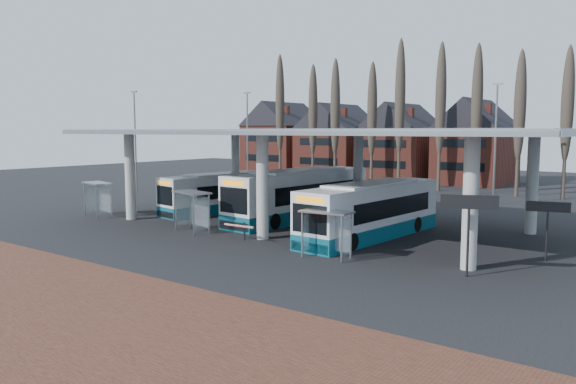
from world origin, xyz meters
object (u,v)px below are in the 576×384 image
Objects in this scene: bus_2 at (372,211)px; shelter_0 at (99,192)px; shelter_2 at (328,223)px; bus_1 at (300,196)px; shelter_1 at (194,202)px; bus_0 at (226,193)px.

bus_2 is 20.51m from shelter_0.
bus_1 is at bearing 127.47° from shelter_2.
shelter_1 is at bearing -104.59° from bus_1.
bus_0 is at bearing 133.80° from shelter_1.
shelter_0 reaches higher than shelter_2.
shelter_0 is 20.80m from shelter_2.
bus_0 is at bearing 172.52° from bus_2.
bus_2 is (7.23, -2.89, -0.14)m from bus_1.
shelter_2 is at bearing 8.89° from shelter_0.
bus_2 is at bearing 92.56° from shelter_2.
bus_2 reaches higher than shelter_2.
bus_2 reaches higher than shelter_1.
bus_1 is 11.91m from shelter_2.
bus_2 is (14.14, -2.75, 0.12)m from bus_0.
bus_0 is 4.23× the size of shelter_2.
bus_1 reaches higher than shelter_0.
shelter_1 is (4.34, -7.59, 0.40)m from bus_0.
bus_1 is at bearing 42.97° from shelter_0.
shelter_2 is (10.55, -1.11, -0.11)m from shelter_1.
shelter_1 is at bearing 169.42° from shelter_2.
bus_0 is 17.24m from shelter_2.
bus_2 is 6.00m from shelter_2.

